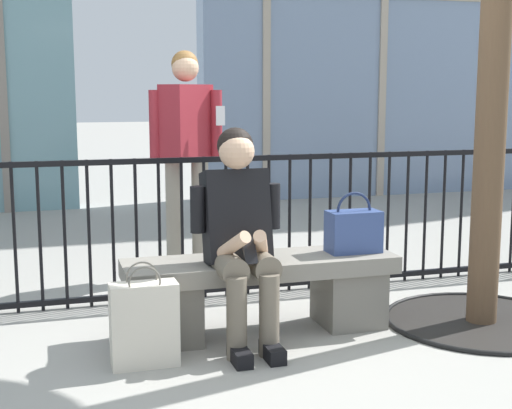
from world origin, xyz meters
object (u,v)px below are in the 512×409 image
(handbag_on_bench, at_px, (354,230))
(shopping_bag, at_px, (144,324))
(seated_person_with_phone, at_px, (240,230))
(stone_bench, at_px, (261,288))
(bystander_at_railing, at_px, (186,146))

(handbag_on_bench, relative_size, shopping_bag, 0.68)
(seated_person_with_phone, distance_m, handbag_on_bench, 0.75)
(stone_bench, height_order, handbag_on_bench, handbag_on_bench)
(seated_person_with_phone, distance_m, bystander_at_railing, 1.59)
(handbag_on_bench, xyz_separation_m, shopping_bag, (-1.31, -0.32, -0.36))
(bystander_at_railing, bearing_deg, stone_bench, -84.06)
(seated_person_with_phone, xyz_separation_m, shopping_bag, (-0.57, -0.20, -0.42))
(seated_person_with_phone, distance_m, shopping_bag, 0.74)
(seated_person_with_phone, relative_size, shopping_bag, 2.24)
(stone_bench, relative_size, bystander_at_railing, 0.94)
(stone_bench, distance_m, bystander_at_railing, 1.61)
(seated_person_with_phone, height_order, handbag_on_bench, seated_person_with_phone)
(shopping_bag, distance_m, bystander_at_railing, 2.00)
(handbag_on_bench, height_order, bystander_at_railing, bystander_at_railing)
(handbag_on_bench, xyz_separation_m, bystander_at_railing, (-0.73, 1.44, 0.42))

